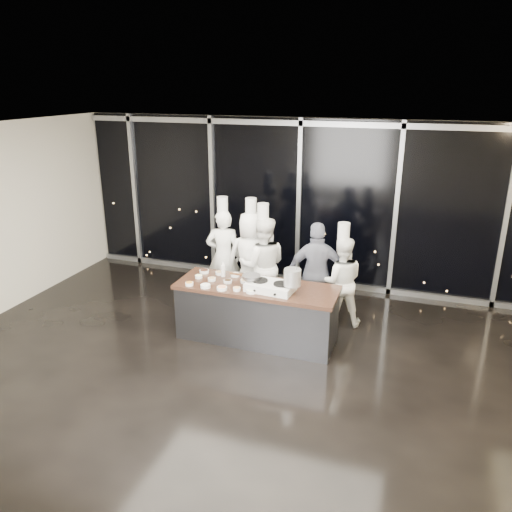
% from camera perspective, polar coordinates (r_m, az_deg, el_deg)
% --- Properties ---
extents(ground, '(9.00, 9.00, 0.00)m').
position_cam_1_polar(ground, '(7.21, -2.29, -12.65)').
color(ground, black).
rests_on(ground, ground).
extents(room_shell, '(9.02, 7.02, 3.21)m').
position_cam_1_polar(room_shell, '(6.25, -1.05, 4.79)').
color(room_shell, beige).
rests_on(room_shell, ground).
extents(window_wall, '(8.90, 0.11, 3.20)m').
position_cam_1_polar(window_wall, '(9.65, 4.98, 5.97)').
color(window_wall, black).
rests_on(window_wall, ground).
extents(demo_counter, '(2.46, 0.86, 0.90)m').
position_cam_1_polar(demo_counter, '(7.73, 0.08, -6.45)').
color(demo_counter, '#3A3A3F').
rests_on(demo_counter, ground).
extents(stove, '(0.73, 0.49, 0.14)m').
position_cam_1_polar(stove, '(7.36, 1.67, -3.48)').
color(stove, silver).
rests_on(stove, demo_counter).
extents(frying_pan, '(0.49, 0.30, 0.05)m').
position_cam_1_polar(frying_pan, '(7.45, -0.60, -2.35)').
color(frying_pan, gray).
rests_on(frying_pan, stove).
extents(stock_pot, '(0.27, 0.27, 0.25)m').
position_cam_1_polar(stock_pot, '(7.17, 4.17, -2.44)').
color(stock_pot, silver).
rests_on(stock_pot, stove).
extents(prep_bowls, '(1.15, 0.71, 0.05)m').
position_cam_1_polar(prep_bowls, '(7.65, -3.82, -2.90)').
color(prep_bowls, white).
rests_on(prep_bowls, demo_counter).
extents(squeeze_bottle, '(0.07, 0.07, 0.25)m').
position_cam_1_polar(squeeze_bottle, '(7.87, -3.79, -1.53)').
color(squeeze_bottle, silver).
rests_on(squeeze_bottle, demo_counter).
extents(chef_far_left, '(0.72, 0.58, 1.94)m').
position_cam_1_polar(chef_far_left, '(8.96, -3.73, 0.12)').
color(chef_far_left, white).
rests_on(chef_far_left, ground).
extents(chef_left, '(0.94, 0.70, 1.96)m').
position_cam_1_polar(chef_left, '(8.73, -0.56, -0.34)').
color(chef_left, white).
rests_on(chef_left, ground).
extents(chef_center, '(0.99, 0.87, 1.93)m').
position_cam_1_polar(chef_center, '(8.48, 0.78, -1.04)').
color(chef_center, white).
rests_on(chef_center, ground).
extents(guest, '(1.08, 0.67, 1.71)m').
position_cam_1_polar(guest, '(8.19, 6.98, -1.99)').
color(guest, '#151A3A').
rests_on(guest, ground).
extents(chef_right, '(0.85, 0.73, 1.73)m').
position_cam_1_polar(chef_right, '(8.21, 9.66, -2.79)').
color(chef_right, white).
rests_on(chef_right, ground).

